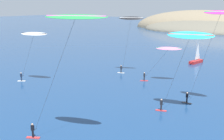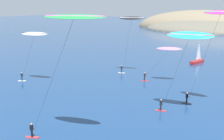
{
  "view_description": "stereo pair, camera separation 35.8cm",
  "coord_description": "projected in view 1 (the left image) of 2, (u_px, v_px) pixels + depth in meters",
  "views": [
    {
      "loc": [
        23.11,
        -10.79,
        14.17
      ],
      "look_at": [
        -0.95,
        26.58,
        3.91
      ],
      "focal_mm": 45.0,
      "sensor_mm": 36.0,
      "label": 1
    },
    {
      "loc": [
        23.41,
        -10.59,
        14.17
      ],
      "look_at": [
        -0.95,
        26.58,
        3.91
      ],
      "focal_mm": 45.0,
      "sensor_mm": 36.0,
      "label": 2
    }
  ],
  "objects": [
    {
      "name": "sailboat_near",
      "position": [
        195.0,
        61.0,
        70.26
      ],
      "size": [
        2.33,
        5.97,
        5.7
      ],
      "color": "#B22323",
      "rests_on": "ground"
    },
    {
      "name": "kitesurfer_green",
      "position": [
        72.0,
        25.0,
        26.47
      ],
      "size": [
        9.33,
        3.54,
        13.43
      ],
      "color": "red",
      "rests_on": "ground"
    },
    {
      "name": "kitesurfer_pink",
      "position": [
        167.0,
        51.0,
        51.78
      ],
      "size": [
        7.32,
        3.44,
        6.73
      ],
      "color": "red",
      "rests_on": "ground"
    },
    {
      "name": "kitesurfer_white",
      "position": [
        33.0,
        37.0,
        50.91
      ],
      "size": [
        6.75,
        2.79,
        9.5
      ],
      "color": "silver",
      "rests_on": "ground"
    },
    {
      "name": "kitesurfer_magenta",
      "position": [
        217.0,
        22.0,
        37.14
      ],
      "size": [
        6.79,
        1.41,
        13.62
      ],
      "color": "#2D2D33",
      "rests_on": "ground"
    },
    {
      "name": "kitesurfer_black",
      "position": [
        130.0,
        24.0,
        57.52
      ],
      "size": [
        5.26,
        2.77,
        12.03
      ],
      "color": "silver",
      "rests_on": "ground"
    },
    {
      "name": "kitesurfer_cyan",
      "position": [
        188.0,
        40.0,
        35.2
      ],
      "size": [
        7.04,
        2.39,
        11.04
      ],
      "color": "red",
      "rests_on": "ground"
    },
    {
      "name": "headland_island",
      "position": [
        202.0,
        29.0,
        170.5
      ],
      "size": [
        85.83,
        56.34,
        22.94
      ],
      "color": "#84755B",
      "rests_on": "ground"
    }
  ]
}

